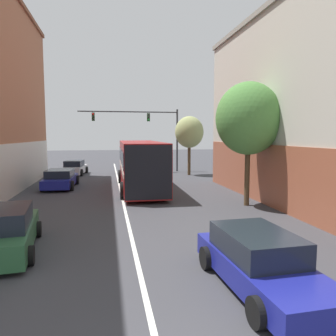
# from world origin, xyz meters

# --- Properties ---
(lane_center_line) EXTENTS (0.14, 46.47, 0.01)m
(lane_center_line) POSITION_xyz_m (0.00, 17.24, 0.00)
(lane_center_line) COLOR silver
(lane_center_line) RESTS_ON ground_plane
(bus) EXTENTS (3.06, 10.67, 3.26)m
(bus) POSITION_xyz_m (1.39, 19.84, 1.83)
(bus) COLOR maroon
(bus) RESTS_ON ground_plane
(hatchback_foreground) EXTENTS (2.15, 4.71, 1.35)m
(hatchback_foreground) POSITION_xyz_m (2.79, 4.73, 0.64)
(hatchback_foreground) COLOR navy
(hatchback_foreground) RESTS_ON ground_plane
(parked_car_left_near) EXTENTS (2.31, 4.62, 1.47)m
(parked_car_left_near) POSITION_xyz_m (-4.03, 8.39, 0.68)
(parked_car_left_near) COLOR #285633
(parked_car_left_near) RESTS_ON ground_plane
(parked_car_left_mid) EXTENTS (2.25, 4.72, 1.31)m
(parked_car_left_mid) POSITION_xyz_m (-4.10, 21.46, 0.63)
(parked_car_left_mid) COLOR navy
(parked_car_left_mid) RESTS_ON ground_plane
(parked_car_left_far) EXTENTS (2.28, 4.17, 1.36)m
(parked_car_left_far) POSITION_xyz_m (-3.86, 29.14, 0.65)
(parked_car_left_far) COLOR silver
(parked_car_left_far) RESTS_ON ground_plane
(traffic_signal_gantry) EXTENTS (9.90, 0.36, 6.30)m
(traffic_signal_gantry) POSITION_xyz_m (3.15, 30.46, 4.65)
(traffic_signal_gantry) COLOR #333338
(traffic_signal_gantry) RESTS_ON ground_plane
(street_tree_near) EXTENTS (3.41, 3.07, 6.44)m
(street_tree_near) POSITION_xyz_m (6.39, 13.62, 4.54)
(street_tree_near) COLOR #4C3823
(street_tree_near) RESTS_ON ground_plane
(street_tree_far) EXTENTS (2.64, 2.38, 5.44)m
(street_tree_far) POSITION_xyz_m (6.64, 27.07, 3.96)
(street_tree_far) COLOR #4C3823
(street_tree_far) RESTS_ON ground_plane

